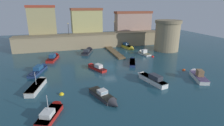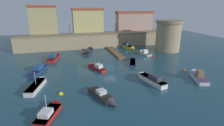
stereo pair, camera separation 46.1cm
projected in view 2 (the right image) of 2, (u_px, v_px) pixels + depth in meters
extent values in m
plane|color=#1E4756|center=(110.00, 67.00, 36.85)|extent=(104.26, 104.26, 0.00)
cube|color=#9E8966|center=(93.00, 41.00, 53.93)|extent=(43.47, 3.96, 3.99)
cube|color=#817053|center=(93.00, 34.00, 53.28)|extent=(43.47, 4.26, 0.24)
cube|color=tan|center=(44.00, 21.00, 51.92)|extent=(7.58, 3.40, 7.61)
cube|color=#A03826|center=(42.00, 6.00, 50.63)|extent=(7.88, 3.54, 0.70)
cube|color=tan|center=(88.00, 21.00, 56.23)|extent=(9.21, 5.12, 6.76)
cube|color=brown|center=(87.00, 9.00, 55.08)|extent=(9.58, 5.33, 0.70)
cube|color=tan|center=(134.00, 22.00, 59.62)|extent=(12.06, 3.32, 5.69)
cube|color=brown|center=(135.00, 12.00, 58.64)|extent=(12.55, 3.45, 0.70)
cylinder|color=#9E8966|center=(168.00, 37.00, 49.55)|extent=(6.65, 6.65, 7.61)
cylinder|color=#867556|center=(170.00, 22.00, 48.25)|extent=(7.18, 7.18, 0.80)
cube|color=brown|center=(115.00, 52.00, 48.02)|extent=(1.78, 12.68, 0.39)
cylinder|color=#4E3D26|center=(113.00, 48.00, 52.54)|extent=(0.20, 0.20, 0.70)
cylinder|color=#4E3D26|center=(116.00, 50.00, 49.64)|extent=(0.20, 0.20, 0.70)
cylinder|color=#4E3D26|center=(120.00, 53.00, 46.74)|extent=(0.20, 0.20, 0.70)
cylinder|color=#4E3D26|center=(124.00, 56.00, 43.84)|extent=(0.20, 0.20, 0.70)
cylinder|color=black|center=(69.00, 29.00, 51.03)|extent=(0.12, 0.12, 2.96)
sphere|color=#F9D172|center=(69.00, 23.00, 50.52)|extent=(0.32, 0.32, 0.32)
cylinder|color=black|center=(115.00, 27.00, 54.59)|extent=(0.12, 0.12, 3.10)
sphere|color=#F9D172|center=(115.00, 22.00, 54.07)|extent=(0.32, 0.32, 0.32)
cube|color=red|center=(97.00, 68.00, 35.51)|extent=(2.95, 4.71, 0.58)
cone|color=red|center=(89.00, 65.00, 37.64)|extent=(1.56, 1.64, 1.13)
cube|color=#4A0D0F|center=(97.00, 67.00, 35.43)|extent=(3.01, 4.80, 0.08)
cube|color=silver|center=(99.00, 66.00, 34.98)|extent=(1.52, 1.79, 0.67)
cube|color=#99B7C6|center=(96.00, 65.00, 35.52)|extent=(0.84, 0.41, 0.40)
cube|color=#333338|center=(88.00, 52.00, 47.80)|extent=(3.81, 5.94, 0.58)
cone|color=#333338|center=(91.00, 49.00, 51.11)|extent=(2.07, 1.93, 1.66)
cube|color=black|center=(88.00, 51.00, 47.72)|extent=(3.88, 6.05, 0.08)
cube|color=#333842|center=(87.00, 51.00, 46.92)|extent=(1.83, 1.91, 0.58)
cube|color=gold|center=(128.00, 47.00, 53.23)|extent=(2.22, 5.10, 0.85)
cone|color=gold|center=(134.00, 49.00, 50.57)|extent=(1.53, 1.59, 1.31)
cube|color=#4F5113|center=(128.00, 46.00, 53.11)|extent=(2.26, 5.20, 0.08)
cube|color=navy|center=(127.00, 44.00, 53.62)|extent=(1.36, 2.01, 0.65)
cube|color=#99B7C6|center=(128.00, 44.00, 52.82)|extent=(0.95, 0.22, 0.39)
cube|color=white|center=(199.00, 78.00, 30.64)|extent=(3.34, 5.35, 0.72)
cone|color=white|center=(193.00, 71.00, 33.68)|extent=(1.89, 1.85, 1.47)
cube|color=slate|center=(199.00, 76.00, 30.54)|extent=(3.41, 5.45, 0.08)
cube|color=olive|center=(200.00, 73.00, 30.25)|extent=(1.36, 1.60, 1.03)
cube|color=#99B7C6|center=(199.00, 72.00, 30.87)|extent=(0.79, 0.36, 0.62)
cube|color=white|center=(152.00, 81.00, 29.39)|extent=(2.56, 5.78, 0.83)
cone|color=white|center=(139.00, 74.00, 32.27)|extent=(1.56, 1.65, 1.29)
cube|color=slate|center=(152.00, 78.00, 29.27)|extent=(2.61, 5.89, 0.08)
cube|color=#333842|center=(155.00, 77.00, 28.62)|extent=(1.59, 2.41, 0.76)
cube|color=#99B7C6|center=(151.00, 75.00, 29.53)|extent=(1.01, 0.28, 0.45)
cube|color=silver|center=(36.00, 87.00, 27.17)|extent=(2.77, 5.57, 0.81)
cone|color=silver|center=(44.00, 78.00, 30.36)|extent=(1.64, 1.70, 1.32)
cube|color=#7A6859|center=(36.00, 85.00, 27.06)|extent=(2.82, 5.68, 0.08)
cylinder|color=#B2B2B7|center=(35.00, 78.00, 26.86)|extent=(0.08, 0.08, 1.97)
cube|color=navy|center=(38.00, 71.00, 34.13)|extent=(3.22, 5.97, 0.52)
cone|color=navy|center=(46.00, 65.00, 37.51)|extent=(1.74, 1.76, 1.36)
cube|color=black|center=(38.00, 70.00, 34.06)|extent=(3.28, 6.09, 0.08)
cube|color=navy|center=(39.00, 67.00, 34.36)|extent=(1.74, 2.35, 0.71)
cube|color=#99B7C6|center=(41.00, 65.00, 35.34)|extent=(0.98, 0.38, 0.42)
cube|color=silver|center=(145.00, 54.00, 46.14)|extent=(2.24, 3.92, 0.47)
cone|color=silver|center=(140.00, 52.00, 48.08)|extent=(1.62, 1.31, 1.44)
cube|color=#6D6C4E|center=(145.00, 53.00, 46.08)|extent=(2.28, 4.00, 0.08)
cube|color=silver|center=(145.00, 51.00, 46.02)|extent=(1.41, 1.11, 0.91)
cube|color=#99B7C6|center=(144.00, 51.00, 46.37)|extent=(1.12, 0.29, 0.54)
cube|color=red|center=(48.00, 115.00, 20.37)|extent=(3.06, 4.44, 0.59)
cone|color=red|center=(58.00, 103.00, 22.84)|extent=(1.80, 1.65, 1.46)
cube|color=#590E0D|center=(48.00, 113.00, 20.29)|extent=(3.13, 4.52, 0.08)
cube|color=silver|center=(46.00, 113.00, 19.76)|extent=(1.69, 1.85, 0.56)
cube|color=#99B7C6|center=(49.00, 109.00, 20.45)|extent=(1.01, 0.48, 0.34)
cylinder|color=#B2B2B7|center=(46.00, 104.00, 19.75)|extent=(0.08, 0.08, 2.38)
cube|color=red|center=(53.00, 58.00, 41.91)|extent=(2.99, 5.49, 0.66)
cone|color=red|center=(57.00, 55.00, 45.02)|extent=(1.89, 1.77, 1.58)
cube|color=#550F0C|center=(53.00, 57.00, 41.82)|extent=(3.05, 5.59, 0.08)
cube|color=navy|center=(53.00, 56.00, 41.65)|extent=(1.60, 2.10, 0.78)
cube|color=#333338|center=(101.00, 95.00, 24.88)|extent=(2.97, 5.04, 0.60)
cone|color=#333338|center=(113.00, 105.00, 22.52)|extent=(1.77, 1.73, 1.40)
cube|color=black|center=(101.00, 93.00, 24.80)|extent=(3.03, 5.14, 0.08)
cube|color=silver|center=(101.00, 92.00, 24.59)|extent=(1.46, 1.44, 0.56)
cube|color=#99B7C6|center=(103.00, 93.00, 24.14)|extent=(1.00, 0.40, 0.34)
cube|color=navy|center=(133.00, 63.00, 38.93)|extent=(3.03, 5.16, 0.58)
cone|color=navy|center=(133.00, 59.00, 41.97)|extent=(1.54, 1.71, 1.09)
cube|color=black|center=(133.00, 62.00, 38.86)|extent=(3.09, 5.27, 0.08)
sphere|color=red|center=(153.00, 57.00, 44.14)|extent=(0.70, 0.70, 0.70)
sphere|color=#EA4C19|center=(184.00, 71.00, 35.05)|extent=(0.62, 0.62, 0.62)
sphere|color=yellow|center=(61.00, 94.00, 25.74)|extent=(0.70, 0.70, 0.70)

